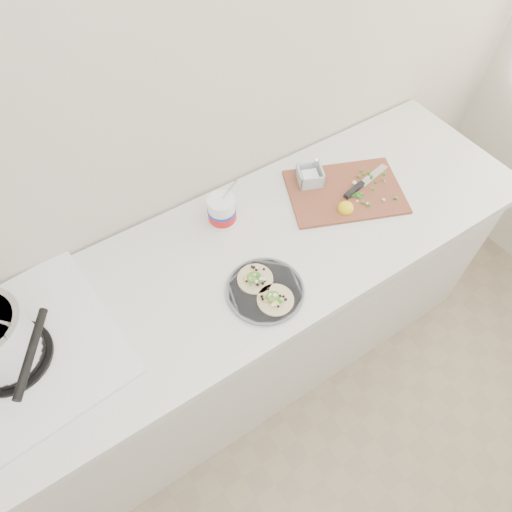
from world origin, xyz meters
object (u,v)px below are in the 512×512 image
taco_plate (265,289)px  tub (223,210)px  cutboard (343,188)px  stove (0,347)px

taco_plate → tub: tub is taller
tub → cutboard: 0.48m
stove → cutboard: size_ratio=1.24×
stove → tub: stove is taller
stove → cutboard: stove is taller
tub → taco_plate: bearing=-96.5°
stove → tub: 0.79m
tub → cutboard: bearing=-14.0°
stove → cutboard: bearing=-4.6°
stove → taco_plate: (0.75, -0.21, -0.08)m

